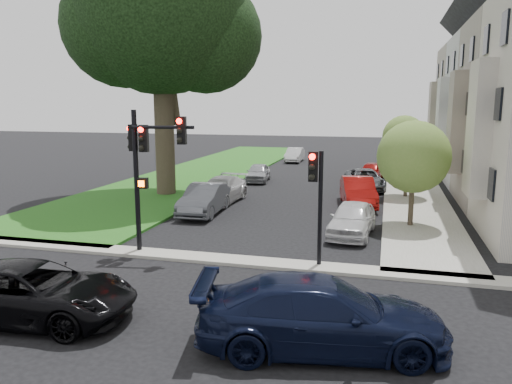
% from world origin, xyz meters
% --- Properties ---
extents(ground, '(140.00, 140.00, 0.00)m').
position_xyz_m(ground, '(0.00, 0.00, 0.00)').
color(ground, black).
rests_on(ground, ground).
extents(grass_strip, '(8.00, 44.00, 0.12)m').
position_xyz_m(grass_strip, '(-9.00, 24.00, 0.06)').
color(grass_strip, '#235B1B').
rests_on(grass_strip, ground).
extents(sidewalk_right, '(3.50, 44.00, 0.12)m').
position_xyz_m(sidewalk_right, '(6.75, 24.00, 0.06)').
color(sidewalk_right, gray).
rests_on(sidewalk_right, ground).
extents(sidewalk_cross, '(60.00, 1.00, 0.12)m').
position_xyz_m(sidewalk_cross, '(0.00, 2.00, 0.06)').
color(sidewalk_cross, gray).
rests_on(sidewalk_cross, ground).
extents(house_c, '(7.70, 7.55, 15.97)m').
position_xyz_m(house_c, '(12.45, 23.00, 6.93)').
color(house_c, '#BDBDBD').
rests_on(house_c, ground).
extents(house_d, '(7.70, 7.55, 15.97)m').
position_xyz_m(house_d, '(12.45, 30.50, 6.93)').
color(house_d, gray).
rests_on(house_d, ground).
extents(eucalyptus, '(11.30, 10.26, 16.01)m').
position_xyz_m(eucalyptus, '(-7.94, 13.40, 10.93)').
color(eucalyptus, '#2D2215').
rests_on(eucalyptus, ground).
extents(small_tree_a, '(3.21, 3.21, 4.81)m').
position_xyz_m(small_tree_a, '(6.20, 8.80, 3.20)').
color(small_tree_a, '#2D2215').
rests_on(small_tree_a, ground).
extents(small_tree_b, '(2.95, 2.95, 4.42)m').
position_xyz_m(small_tree_b, '(6.20, 16.07, 2.94)').
color(small_tree_b, '#2D2215').
rests_on(small_tree_b, ground).
extents(small_tree_c, '(3.11, 3.11, 4.66)m').
position_xyz_m(small_tree_c, '(6.20, 24.26, 3.10)').
color(small_tree_c, '#2D2215').
rests_on(small_tree_c, ground).
extents(traffic_signal_main, '(2.60, 0.68, 5.31)m').
position_xyz_m(traffic_signal_main, '(-3.38, 2.23, 3.66)').
color(traffic_signal_main, black).
rests_on(traffic_signal_main, ground).
extents(traffic_signal_secondary, '(0.52, 0.42, 4.00)m').
position_xyz_m(traffic_signal_secondary, '(2.83, 2.19, 2.79)').
color(traffic_signal_secondary, black).
rests_on(traffic_signal_secondary, ground).
extents(car_cross_near, '(5.55, 2.96, 1.48)m').
position_xyz_m(car_cross_near, '(-3.65, -3.83, 0.74)').
color(car_cross_near, black).
rests_on(car_cross_near, ground).
extents(car_cross_far, '(6.04, 3.37, 1.66)m').
position_xyz_m(car_cross_far, '(3.78, -3.51, 0.83)').
color(car_cross_far, black).
rests_on(car_cross_far, ground).
extents(car_parked_0, '(2.02, 4.33, 1.43)m').
position_xyz_m(car_parked_0, '(3.74, 6.73, 0.72)').
color(car_parked_0, silver).
rests_on(car_parked_0, ground).
extents(car_parked_1, '(2.42, 4.91, 1.55)m').
position_xyz_m(car_parked_1, '(3.61, 13.11, 0.77)').
color(car_parked_1, maroon).
rests_on(car_parked_1, ground).
extents(car_parked_2, '(3.07, 5.05, 1.31)m').
position_xyz_m(car_parked_2, '(3.73, 18.55, 0.65)').
color(car_parked_2, '#3F4247').
rests_on(car_parked_2, ground).
extents(car_parked_3, '(2.00, 3.93, 1.28)m').
position_xyz_m(car_parked_3, '(4.00, 22.80, 0.64)').
color(car_parked_3, maroon).
rests_on(car_parked_3, ground).
extents(car_parked_5, '(1.87, 4.69, 1.52)m').
position_xyz_m(car_parked_5, '(-3.75, 9.03, 0.76)').
color(car_parked_5, '#3F4247').
rests_on(car_parked_5, ground).
extents(car_parked_6, '(2.21, 4.97, 1.42)m').
position_xyz_m(car_parked_6, '(-3.91, 12.07, 0.71)').
color(car_parked_6, silver).
rests_on(car_parked_6, ground).
extents(car_parked_7, '(1.92, 3.91, 1.28)m').
position_xyz_m(car_parked_7, '(-3.79, 19.96, 0.64)').
color(car_parked_7, '#999BA0').
rests_on(car_parked_7, ground).
extents(car_parked_9, '(1.45, 4.05, 1.33)m').
position_xyz_m(car_parked_9, '(-3.44, 32.53, 0.66)').
color(car_parked_9, silver).
rests_on(car_parked_9, ground).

